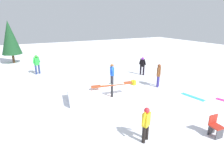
{
  "coord_description": "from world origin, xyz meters",
  "views": [
    {
      "loc": [
        -4.43,
        -8.84,
        4.52
      ],
      "look_at": [
        0.0,
        0.0,
        1.44
      ],
      "focal_mm": 28.0,
      "sensor_mm": 36.0,
      "label": 1
    }
  ],
  "objects_px": {
    "main_rider_on_rail": "(112,75)",
    "folding_chair": "(215,127)",
    "bystander_brown": "(159,74)",
    "bystander_green": "(37,63)",
    "rail_feature": "(112,86)",
    "loose_snowboard_cyan": "(193,97)",
    "pine_tree_near": "(10,38)",
    "bystander_black": "(142,65)",
    "bystander_yellow": "(146,123)",
    "backpack_on_snow": "(134,83)"
  },
  "relations": [
    {
      "from": "bystander_green",
      "to": "folding_chair",
      "type": "height_order",
      "value": "bystander_green"
    },
    {
      "from": "bystander_brown",
      "to": "pine_tree_near",
      "type": "relative_size",
      "value": 0.36
    },
    {
      "from": "bystander_yellow",
      "to": "bystander_black",
      "type": "relative_size",
      "value": 0.93
    },
    {
      "from": "backpack_on_snow",
      "to": "folding_chair",
      "type": "bearing_deg",
      "value": -15.9
    },
    {
      "from": "bystander_yellow",
      "to": "bystander_green",
      "type": "relative_size",
      "value": 0.86
    },
    {
      "from": "rail_feature",
      "to": "folding_chair",
      "type": "distance_m",
      "value": 5.64
    },
    {
      "from": "rail_feature",
      "to": "pine_tree_near",
      "type": "xyz_separation_m",
      "value": [
        -5.69,
        12.85,
        2.04
      ]
    },
    {
      "from": "bystander_black",
      "to": "bystander_brown",
      "type": "bearing_deg",
      "value": 138.51
    },
    {
      "from": "bystander_green",
      "to": "bystander_brown",
      "type": "bearing_deg",
      "value": -70.06
    },
    {
      "from": "bystander_brown",
      "to": "loose_snowboard_cyan",
      "type": "height_order",
      "value": "bystander_brown"
    },
    {
      "from": "main_rider_on_rail",
      "to": "bystander_brown",
      "type": "bearing_deg",
      "value": 16.48
    },
    {
      "from": "bystander_green",
      "to": "backpack_on_snow",
      "type": "distance_m",
      "value": 8.58
    },
    {
      "from": "folding_chair",
      "to": "backpack_on_snow",
      "type": "bearing_deg",
      "value": 92.15
    },
    {
      "from": "bystander_yellow",
      "to": "loose_snowboard_cyan",
      "type": "relative_size",
      "value": 1.0
    },
    {
      "from": "folding_chair",
      "to": "backpack_on_snow",
      "type": "distance_m",
      "value": 6.44
    },
    {
      "from": "rail_feature",
      "to": "bystander_yellow",
      "type": "height_order",
      "value": "bystander_yellow"
    },
    {
      "from": "bystander_brown",
      "to": "backpack_on_snow",
      "type": "xyz_separation_m",
      "value": [
        -1.36,
        1.05,
        -0.75
      ]
    },
    {
      "from": "rail_feature",
      "to": "pine_tree_near",
      "type": "distance_m",
      "value": 14.2
    },
    {
      "from": "main_rider_on_rail",
      "to": "bystander_black",
      "type": "height_order",
      "value": "main_rider_on_rail"
    },
    {
      "from": "loose_snowboard_cyan",
      "to": "pine_tree_near",
      "type": "relative_size",
      "value": 0.32
    },
    {
      "from": "pine_tree_near",
      "to": "main_rider_on_rail",
      "type": "bearing_deg",
      "value": -66.1
    },
    {
      "from": "main_rider_on_rail",
      "to": "folding_chair",
      "type": "xyz_separation_m",
      "value": [
        2.02,
        -5.26,
        -1.02
      ]
    },
    {
      "from": "main_rider_on_rail",
      "to": "loose_snowboard_cyan",
      "type": "height_order",
      "value": "main_rider_on_rail"
    },
    {
      "from": "rail_feature",
      "to": "main_rider_on_rail",
      "type": "relative_size",
      "value": 1.75
    },
    {
      "from": "bystander_yellow",
      "to": "bystander_green",
      "type": "xyz_separation_m",
      "value": [
        -2.98,
        11.48,
        0.14
      ]
    },
    {
      "from": "main_rider_on_rail",
      "to": "bystander_brown",
      "type": "xyz_separation_m",
      "value": [
        3.71,
        0.12,
        -0.52
      ]
    },
    {
      "from": "rail_feature",
      "to": "main_rider_on_rail",
      "type": "height_order",
      "value": "main_rider_on_rail"
    },
    {
      "from": "bystander_green",
      "to": "folding_chair",
      "type": "xyz_separation_m",
      "value": [
        5.69,
        -12.49,
        -0.53
      ]
    },
    {
      "from": "bystander_black",
      "to": "pine_tree_near",
      "type": "bearing_deg",
      "value": 16.88
    },
    {
      "from": "rail_feature",
      "to": "loose_snowboard_cyan",
      "type": "xyz_separation_m",
      "value": [
        4.42,
        -2.27,
        -0.7
      ]
    },
    {
      "from": "loose_snowboard_cyan",
      "to": "bystander_black",
      "type": "bearing_deg",
      "value": 170.03
    },
    {
      "from": "rail_feature",
      "to": "bystander_green",
      "type": "distance_m",
      "value": 8.11
    },
    {
      "from": "bystander_black",
      "to": "folding_chair",
      "type": "height_order",
      "value": "bystander_black"
    },
    {
      "from": "rail_feature",
      "to": "bystander_brown",
      "type": "height_order",
      "value": "bystander_brown"
    },
    {
      "from": "rail_feature",
      "to": "pine_tree_near",
      "type": "bearing_deg",
      "value": 121.43
    },
    {
      "from": "bystander_brown",
      "to": "bystander_green",
      "type": "distance_m",
      "value": 10.25
    },
    {
      "from": "bystander_green",
      "to": "bystander_yellow",
      "type": "bearing_deg",
      "value": -101.55
    },
    {
      "from": "bystander_brown",
      "to": "bystander_green",
      "type": "bearing_deg",
      "value": -84.9
    },
    {
      "from": "rail_feature",
      "to": "bystander_green",
      "type": "xyz_separation_m",
      "value": [
        -3.67,
        7.23,
        0.23
      ]
    },
    {
      "from": "bystander_brown",
      "to": "main_rider_on_rail",
      "type": "bearing_deg",
      "value": -39.14
    },
    {
      "from": "rail_feature",
      "to": "backpack_on_snow",
      "type": "distance_m",
      "value": 2.68
    },
    {
      "from": "rail_feature",
      "to": "bystander_brown",
      "type": "relative_size",
      "value": 1.59
    },
    {
      "from": "bystander_black",
      "to": "loose_snowboard_cyan",
      "type": "bearing_deg",
      "value": 152.32
    },
    {
      "from": "rail_feature",
      "to": "bystander_brown",
      "type": "xyz_separation_m",
      "value": [
        3.71,
        0.12,
        0.2
      ]
    },
    {
      "from": "bystander_black",
      "to": "backpack_on_snow",
      "type": "relative_size",
      "value": 4.53
    },
    {
      "from": "main_rider_on_rail",
      "to": "bystander_green",
      "type": "xyz_separation_m",
      "value": [
        -3.67,
        7.23,
        -0.5
      ]
    },
    {
      "from": "backpack_on_snow",
      "to": "rail_feature",
      "type": "bearing_deg",
      "value": -76.49
    },
    {
      "from": "rail_feature",
      "to": "loose_snowboard_cyan",
      "type": "distance_m",
      "value": 5.02
    },
    {
      "from": "bystander_brown",
      "to": "backpack_on_snow",
      "type": "bearing_deg",
      "value": -78.7
    },
    {
      "from": "main_rider_on_rail",
      "to": "pine_tree_near",
      "type": "bearing_deg",
      "value": 128.55
    }
  ]
}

